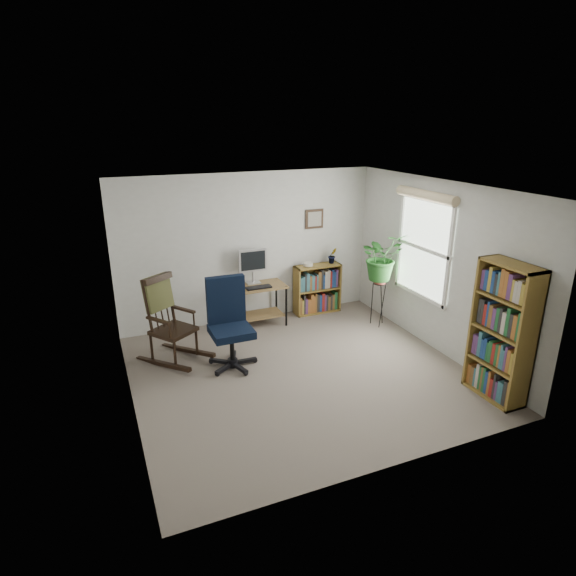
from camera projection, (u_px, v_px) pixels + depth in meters
name	position (u px, v px, depth m)	size (l,w,h in m)	color
floor	(300.00, 372.00, 6.33)	(4.20, 4.00, 0.00)	slate
ceiling	(301.00, 188.00, 5.53)	(4.20, 4.00, 0.00)	silver
wall_back	(249.00, 249.00, 7.67)	(4.20, 0.00, 2.40)	silver
wall_front	(395.00, 356.00, 4.19)	(4.20, 0.00, 2.40)	silver
wall_left	(123.00, 311.00, 5.16)	(0.00, 4.00, 2.40)	silver
wall_right	(438.00, 267.00, 6.70)	(0.00, 4.00, 2.40)	silver
window	(423.00, 249.00, 6.88)	(0.12, 1.20, 1.50)	white
desk	(257.00, 305.00, 7.70)	(0.93, 0.51, 0.67)	olive
monitor	(253.00, 266.00, 7.62)	(0.46, 0.16, 0.56)	#B8B7BC
keyboard	(259.00, 287.00, 7.48)	(0.40, 0.15, 0.03)	black
office_chair	(231.00, 325.00, 6.28)	(0.67, 0.67, 1.23)	black
rocking_chair	(173.00, 319.00, 6.47)	(0.63, 1.04, 1.21)	black
low_bookshelf	(317.00, 289.00, 8.19)	(0.80, 0.27, 0.84)	olive
tall_bookshelf	(502.00, 332.00, 5.54)	(0.31, 0.73, 1.66)	olive
plant_stand	(379.00, 301.00, 7.67)	(0.23, 0.23, 0.83)	black
spider_plant	(383.00, 234.00, 7.31)	(1.69, 1.88, 1.46)	#215C20
potted_plant_small	(332.00, 260.00, 8.14)	(0.13, 0.24, 0.11)	#215C20
framed_picture	(315.00, 219.00, 7.93)	(0.32, 0.04, 0.32)	black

